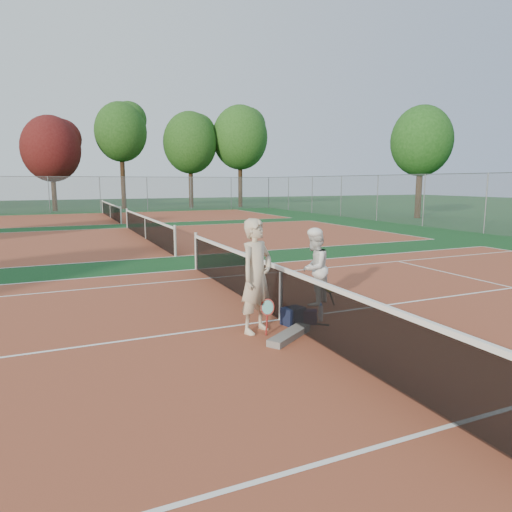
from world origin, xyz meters
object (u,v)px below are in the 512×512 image
at_px(player_a, 256,276).
at_px(racket_black_held, 328,295).
at_px(racket_spare, 304,322).
at_px(sports_bag_purple, 308,317).
at_px(racket_red, 268,317).
at_px(net_main, 281,293).
at_px(sports_bag_navy, 293,316).
at_px(player_b, 314,268).
at_px(water_bottle, 321,313).

distance_m(player_a, racket_black_held, 2.23).
bearing_deg(racket_spare, player_a, 54.99).
xyz_separation_m(player_a, sports_bag_purple, (1.06, 0.05, -0.86)).
relative_size(racket_red, racket_spare, 0.98).
relative_size(net_main, racket_red, 18.76).
xyz_separation_m(racket_red, sports_bag_navy, (0.64, 0.26, -0.14)).
height_order(player_b, racket_spare, player_b).
xyz_separation_m(net_main, sports_bag_purple, (0.37, -0.39, -0.39)).
height_order(net_main, racket_red, net_main).
relative_size(racket_spare, sports_bag_purple, 1.98).
height_order(sports_bag_navy, water_bottle, sports_bag_navy).
bearing_deg(racket_spare, sports_bag_navy, 45.47).
relative_size(racket_spare, water_bottle, 2.00).
bearing_deg(sports_bag_purple, racket_spare, 140.87).
xyz_separation_m(sports_bag_navy, sports_bag_purple, (0.29, -0.06, -0.03)).
bearing_deg(racket_red, player_b, -17.22).
bearing_deg(player_b, player_a, -5.26).
distance_m(player_a, racket_red, 0.72).
bearing_deg(net_main, sports_bag_navy, -75.03).
relative_size(player_a, sports_bag_purple, 6.47).
bearing_deg(net_main, player_b, 31.45).
distance_m(racket_spare, sports_bag_purple, 0.13).
distance_m(player_a, player_b, 2.17).
height_order(racket_red, water_bottle, racket_red).
xyz_separation_m(player_b, racket_spare, (-0.83, -1.05, -0.77)).
bearing_deg(water_bottle, net_main, 150.19).
height_order(player_b, racket_red, player_b).
relative_size(racket_black_held, water_bottle, 1.80).
relative_size(racket_red, sports_bag_navy, 1.47).
height_order(racket_spare, water_bottle, water_bottle).
distance_m(sports_bag_navy, water_bottle, 0.56).
distance_m(player_a, sports_bag_navy, 1.14).
bearing_deg(player_b, racket_red, 0.19).
distance_m(racket_red, water_bottle, 1.23).
relative_size(net_main, sports_bag_purple, 36.15).
relative_size(player_a, water_bottle, 6.55).
distance_m(player_b, racket_black_held, 0.63).
height_order(player_b, water_bottle, player_b).
bearing_deg(racket_spare, sports_bag_purple, -169.22).
bearing_deg(net_main, water_bottle, -29.81).
bearing_deg(sports_bag_purple, racket_red, -167.94).
height_order(player_a, racket_red, player_a).
xyz_separation_m(racket_spare, sports_bag_navy, (-0.23, 0.02, 0.14)).
bearing_deg(player_a, sports_bag_navy, -19.67).
bearing_deg(player_b, net_main, -5.60).
height_order(sports_bag_navy, sports_bag_purple, sports_bag_navy).
distance_m(net_main, sports_bag_navy, 0.49).
distance_m(racket_red, sports_bag_purple, 0.96).
xyz_separation_m(racket_red, racket_black_held, (1.82, 0.95, -0.02)).
xyz_separation_m(player_b, sports_bag_purple, (-0.77, -1.09, -0.66)).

